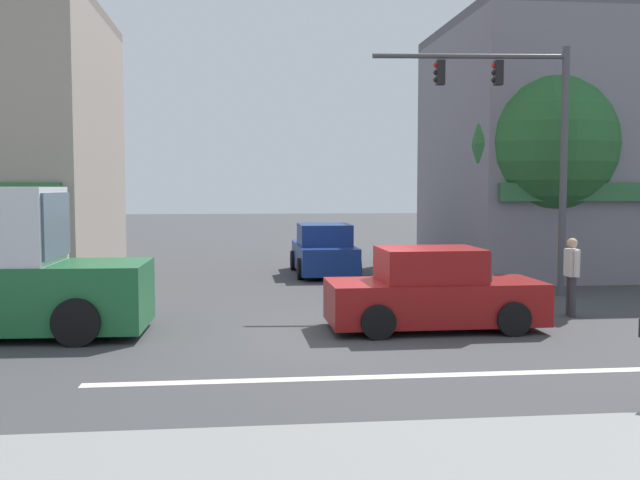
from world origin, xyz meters
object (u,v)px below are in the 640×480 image
Objects in this scene: street_tree at (545,144)px; pedestrian_mid_crossing at (572,272)px; traffic_light_mast at (526,129)px; sedan_approaching_near at (433,293)px; sedan_crossing_rightbound at (324,252)px.

street_tree is 6.52m from pedestrian_mid_crossing.
traffic_light_mast is 6.31m from sedan_approaching_near.
traffic_light_mast is 1.51× the size of sedan_approaching_near.
sedan_crossing_rightbound is 9.21m from pedestrian_mid_crossing.
sedan_approaching_near is 3.44m from pedestrian_mid_crossing.
traffic_light_mast is (-1.59, -2.53, 0.23)m from street_tree.
traffic_light_mast reaches higher than street_tree.
sedan_crossing_rightbound is at bearing 130.93° from traffic_light_mast.
pedestrian_mid_crossing is (3.27, 1.03, 0.24)m from sedan_approaching_near.
street_tree is 8.86m from sedan_approaching_near.
sedan_crossing_rightbound is (-4.44, 5.12, -3.46)m from traffic_light_mast.
sedan_approaching_near is at bearing -162.56° from pedestrian_mid_crossing.
sedan_approaching_near is 9.22m from sedan_crossing_rightbound.
street_tree is 7.31m from sedan_crossing_rightbound.
pedestrian_mid_crossing reaches higher than sedan_approaching_near.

